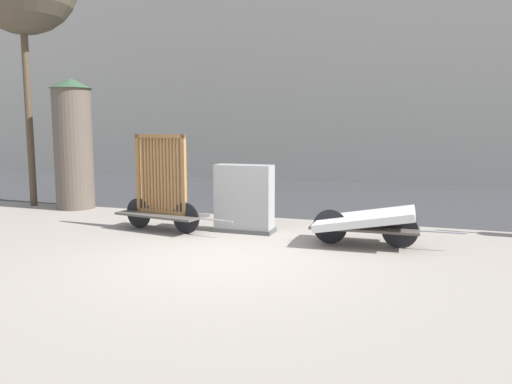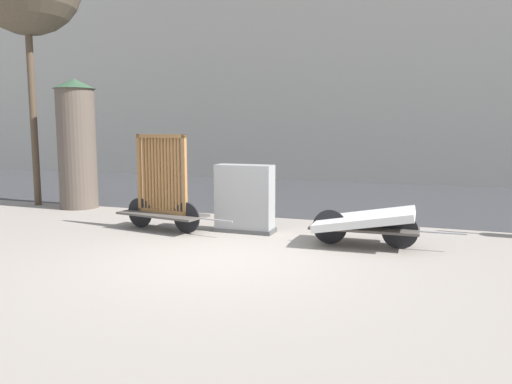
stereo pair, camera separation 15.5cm
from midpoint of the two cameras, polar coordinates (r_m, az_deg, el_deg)
ground_plane at (r=7.56m, az=-4.50°, el=-7.69°), size 60.00×60.00×0.00m
road_strip at (r=14.58m, az=7.22°, el=-0.35°), size 56.00×7.77×0.01m
building_facade at (r=20.53m, az=10.97°, el=16.85°), size 48.00×4.00×10.73m
bike_cart_with_bedframe at (r=9.65m, az=-11.21°, el=-0.58°), size 2.48×0.95×1.83m
bike_cart_with_mattress at (r=8.47m, az=11.81°, el=-3.25°), size 2.47×1.07×0.66m
utility_cabinet at (r=9.37m, az=-1.84°, el=-1.01°), size 1.14×0.45×1.27m
advertising_column at (r=12.83m, az=-20.49°, el=5.26°), size 1.01×1.01×3.11m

